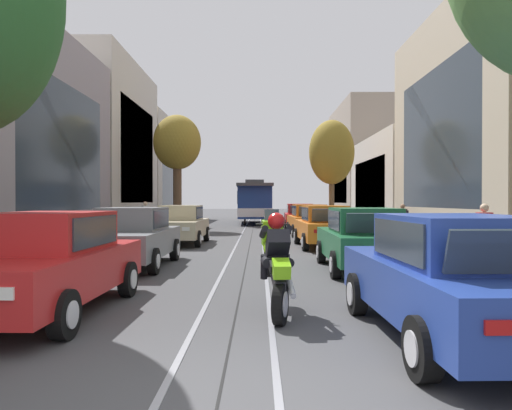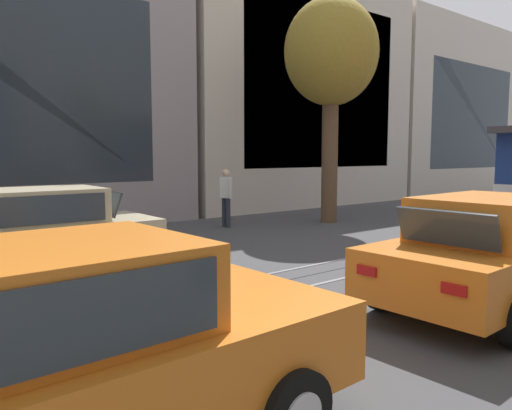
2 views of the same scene
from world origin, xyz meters
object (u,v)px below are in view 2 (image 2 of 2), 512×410
street_tree_kerb_left_second (331,56)px  parked_car_beige_mid_left (32,234)px  parked_car_orange_fourth_right (491,251)px  pedestrian_on_left_pavement (226,194)px  parked_car_orange_mid_right (54,360)px

street_tree_kerb_left_second → parked_car_beige_mid_left: bearing=-79.2°
parked_car_orange_fourth_right → street_tree_kerb_left_second: size_ratio=0.63×
parked_car_beige_mid_left → pedestrian_on_left_pavement: (-2.98, 6.23, 0.18)m
parked_car_beige_mid_left → street_tree_kerb_left_second: (-1.80, 9.43, 4.42)m
parked_car_orange_mid_right → street_tree_kerb_left_second: bearing=124.7°
parked_car_orange_fourth_right → street_tree_kerb_left_second: bearing=147.4°
parked_car_orange_fourth_right → street_tree_kerb_left_second: 9.94m
parked_car_orange_fourth_right → pedestrian_on_left_pavement: size_ratio=2.55×
parked_car_orange_mid_right → parked_car_beige_mid_left: bearing=166.7°
parked_car_orange_mid_right → pedestrian_on_left_pavement: pedestrian_on_left_pavement is taller
parked_car_orange_fourth_right → parked_car_beige_mid_left: bearing=-140.9°
parked_car_orange_fourth_right → parked_car_orange_mid_right: bearing=-90.5°
parked_car_beige_mid_left → street_tree_kerb_left_second: 10.57m
parked_car_beige_mid_left → parked_car_orange_fourth_right: size_ratio=0.99×
parked_car_orange_mid_right → street_tree_kerb_left_second: size_ratio=0.63×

